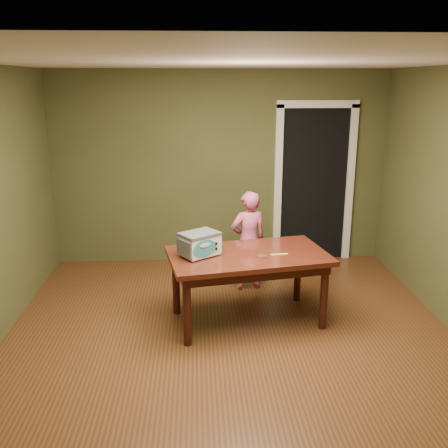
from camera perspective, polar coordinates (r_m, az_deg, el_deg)
The scene contains 8 objects.
floor at distance 4.86m, azimuth 0.94°, elevation -14.16°, with size 5.00×5.00×0.00m, color brown.
room_shell at distance 4.26m, azimuth 1.04°, elevation 6.06°, with size 4.52×5.02×2.61m.
doorway at distance 7.29m, azimuth 9.68°, elevation 4.85°, with size 1.10×0.66×2.25m.
dining_table at distance 5.13m, azimuth 2.76°, elevation -4.44°, with size 1.74×1.18×0.75m.
toy_oven at distance 4.99m, azimuth -2.81°, elevation -2.21°, with size 0.46×0.43×0.24m.
baking_pan at distance 4.99m, azimuth 4.34°, elevation -3.70°, with size 0.10×0.10×0.02m.
spatula at distance 5.09m, azimuth 6.34°, elevation -3.46°, with size 0.18×0.03×0.01m, color #F5D96A.
child at distance 5.96m, azimuth 2.79°, elevation -1.93°, with size 0.44×0.29×1.21m, color #C9537C.
Camera 1 is at (-0.31, -4.19, 2.45)m, focal length 40.00 mm.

